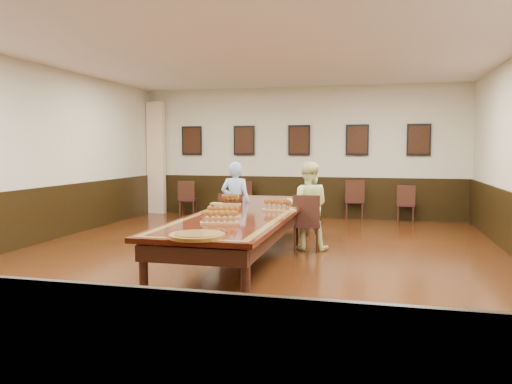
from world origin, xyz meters
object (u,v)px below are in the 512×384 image
(chair_woman, at_px, (307,222))
(person_woman, at_px, (308,206))
(chair_man, at_px, (234,219))
(spare_chair_d, at_px, (406,203))
(spare_chair_a, at_px, (188,198))
(spare_chair_b, at_px, (247,198))
(spare_chair_c, at_px, (354,200))
(carved_platter, at_px, (197,236))
(conference_table, at_px, (248,220))
(person_man, at_px, (236,203))

(chair_woman, xyz_separation_m, person_woman, (-0.01, 0.10, 0.27))
(chair_man, distance_m, spare_chair_d, 4.75)
(spare_chair_a, distance_m, spare_chair_b, 1.50)
(chair_man, bearing_deg, spare_chair_c, -114.89)
(carved_platter, bearing_deg, conference_table, 90.95)
(chair_woman, bearing_deg, chair_man, -9.69)
(spare_chair_a, relative_size, spare_chair_d, 1.03)
(spare_chair_a, distance_m, conference_table, 5.26)
(spare_chair_a, xyz_separation_m, carved_platter, (2.79, -6.78, 0.33))
(spare_chair_a, relative_size, spare_chair_c, 0.94)
(chair_woman, height_order, spare_chair_d, chair_woman)
(spare_chair_b, height_order, spare_chair_d, spare_chair_b)
(chair_woman, xyz_separation_m, spare_chair_d, (1.78, 3.76, -0.04))
(spare_chair_d, xyz_separation_m, conference_table, (-2.55, -4.69, 0.18))
(chair_woman, xyz_separation_m, conference_table, (-0.77, -0.93, 0.14))
(spare_chair_b, bearing_deg, person_woman, 124.88)
(spare_chair_b, xyz_separation_m, person_woman, (2.06, -3.82, 0.29))
(spare_chair_d, distance_m, person_woman, 4.08)
(chair_woman, relative_size, carved_platter, 1.26)
(person_woman, bearing_deg, spare_chair_c, -101.95)
(spare_chair_a, relative_size, person_woman, 0.60)
(person_man, bearing_deg, spare_chair_c, -115.47)
(person_man, distance_m, carved_platter, 3.52)
(chair_man, height_order, person_woman, person_woman)
(spare_chair_a, bearing_deg, spare_chair_b, -175.64)
(person_woman, xyz_separation_m, carved_platter, (-0.73, -3.32, 0.03))
(chair_woman, xyz_separation_m, spare_chair_c, (0.58, 3.87, 0.00))
(chair_man, height_order, person_man, person_man)
(spare_chair_a, distance_m, person_woman, 4.93)
(person_woman, bearing_deg, spare_chair_a, -47.63)
(person_man, bearing_deg, spare_chair_a, -54.14)
(spare_chair_a, height_order, spare_chair_b, spare_chair_a)
(chair_man, bearing_deg, spare_chair_b, -76.57)
(chair_man, height_order, spare_chair_c, spare_chair_c)
(spare_chair_a, xyz_separation_m, spare_chair_d, (5.30, 0.20, -0.01))
(chair_woman, xyz_separation_m, carved_platter, (-0.73, -3.22, 0.30))
(spare_chair_c, height_order, person_woman, person_woman)
(chair_woman, relative_size, spare_chair_b, 1.06)
(person_woman, distance_m, carved_platter, 3.40)
(chair_man, distance_m, spare_chair_b, 3.84)
(spare_chair_c, xyz_separation_m, person_man, (-1.89, -3.62, 0.26))
(chair_woman, xyz_separation_m, person_man, (-1.31, 0.25, 0.26))
(spare_chair_c, xyz_separation_m, conference_table, (-1.35, -4.79, 0.13))
(conference_table, bearing_deg, person_woman, 53.37)
(person_man, bearing_deg, chair_man, 90.00)
(person_man, height_order, carved_platter, person_man)
(chair_man, xyz_separation_m, conference_table, (0.54, -1.08, 0.15))
(spare_chair_b, bearing_deg, conference_table, 111.51)
(chair_man, relative_size, person_man, 0.63)
(chair_man, relative_size, chair_woman, 0.97)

